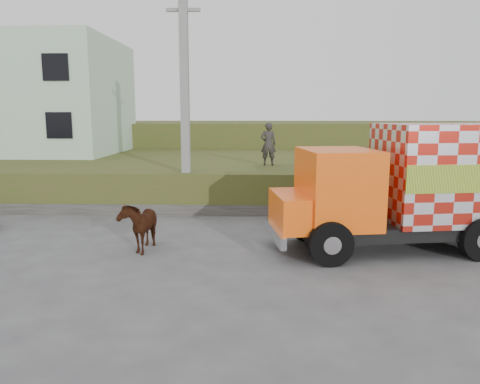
{
  "coord_description": "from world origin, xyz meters",
  "views": [
    {
      "loc": [
        1.58,
        -12.41,
        3.66
      ],
      "look_at": [
        1.09,
        1.52,
        1.3
      ],
      "focal_mm": 35.0,
      "sensor_mm": 36.0,
      "label": 1
    }
  ],
  "objects_px": {
    "cargo_truck": "(430,185)",
    "pedestrian": "(268,144)",
    "cow": "(140,225)",
    "utility_pole": "(185,101)"
  },
  "relations": [
    {
      "from": "cargo_truck",
      "to": "pedestrian",
      "type": "height_order",
      "value": "cargo_truck"
    },
    {
      "from": "cow",
      "to": "pedestrian",
      "type": "xyz_separation_m",
      "value": [
        3.63,
        7.27,
        1.7
      ]
    },
    {
      "from": "cow",
      "to": "pedestrian",
      "type": "relative_size",
      "value": 0.92
    },
    {
      "from": "cow",
      "to": "pedestrian",
      "type": "bearing_deg",
      "value": 66.29
    },
    {
      "from": "cow",
      "to": "utility_pole",
      "type": "bearing_deg",
      "value": 86.23
    },
    {
      "from": "cargo_truck",
      "to": "pedestrian",
      "type": "distance_m",
      "value": 8.08
    },
    {
      "from": "utility_pole",
      "to": "pedestrian",
      "type": "distance_m",
      "value": 4.27
    },
    {
      "from": "cow",
      "to": "pedestrian",
      "type": "height_order",
      "value": "pedestrian"
    },
    {
      "from": "cargo_truck",
      "to": "cow",
      "type": "xyz_separation_m",
      "value": [
        -7.8,
        -0.38,
        -1.05
      ]
    },
    {
      "from": "cow",
      "to": "cargo_truck",
      "type": "bearing_deg",
      "value": 5.61
    }
  ]
}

